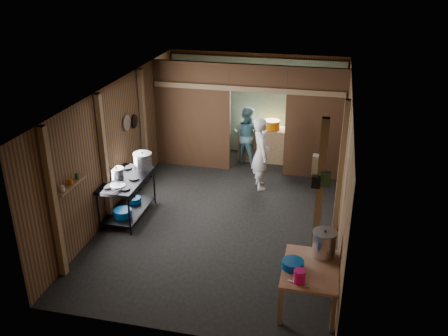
% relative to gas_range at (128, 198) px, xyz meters
% --- Properties ---
extents(floor, '(4.50, 7.00, 0.00)m').
position_rel_gas_range_xyz_m(floor, '(1.88, 0.57, -0.42)').
color(floor, black).
rests_on(floor, ground).
extents(ceiling, '(4.50, 7.00, 0.00)m').
position_rel_gas_range_xyz_m(ceiling, '(1.88, 0.57, 2.18)').
color(ceiling, '#2F2B27').
rests_on(ceiling, ground).
extents(wall_back, '(4.50, 0.00, 2.60)m').
position_rel_gas_range_xyz_m(wall_back, '(1.88, 4.07, 0.88)').
color(wall_back, brown).
rests_on(wall_back, ground).
extents(wall_front, '(4.50, 0.00, 2.60)m').
position_rel_gas_range_xyz_m(wall_front, '(1.88, -2.93, 0.88)').
color(wall_front, brown).
rests_on(wall_front, ground).
extents(wall_left, '(0.00, 7.00, 2.60)m').
position_rel_gas_range_xyz_m(wall_left, '(-0.37, 0.57, 0.88)').
color(wall_left, brown).
rests_on(wall_left, ground).
extents(wall_right, '(0.00, 7.00, 2.60)m').
position_rel_gas_range_xyz_m(wall_right, '(4.13, 0.57, 0.88)').
color(wall_right, brown).
rests_on(wall_right, ground).
extents(partition_left, '(1.85, 0.10, 2.60)m').
position_rel_gas_range_xyz_m(partition_left, '(0.55, 2.77, 0.88)').
color(partition_left, brown).
rests_on(partition_left, floor).
extents(partition_right, '(1.35, 0.10, 2.60)m').
position_rel_gas_range_xyz_m(partition_right, '(3.46, 2.77, 0.88)').
color(partition_right, brown).
rests_on(partition_right, floor).
extents(partition_header, '(1.30, 0.10, 0.60)m').
position_rel_gas_range_xyz_m(partition_header, '(2.13, 2.77, 1.88)').
color(partition_header, brown).
rests_on(partition_header, wall_back).
extents(turquoise_panel, '(4.40, 0.06, 2.50)m').
position_rel_gas_range_xyz_m(turquoise_panel, '(1.88, 4.01, 0.83)').
color(turquoise_panel, '#87C2B7').
rests_on(turquoise_panel, wall_back).
extents(back_counter, '(1.20, 0.50, 0.85)m').
position_rel_gas_range_xyz_m(back_counter, '(2.18, 3.52, 0.00)').
color(back_counter, '#A0835A').
rests_on(back_counter, floor).
extents(wall_clock, '(0.20, 0.03, 0.20)m').
position_rel_gas_range_xyz_m(wall_clock, '(2.13, 3.97, 1.48)').
color(wall_clock, silver).
rests_on(wall_clock, wall_back).
extents(post_left_a, '(0.10, 0.12, 2.60)m').
position_rel_gas_range_xyz_m(post_left_a, '(-0.30, -2.03, 0.88)').
color(post_left_a, '#A0835A').
rests_on(post_left_a, floor).
extents(post_left_b, '(0.10, 0.12, 2.60)m').
position_rel_gas_range_xyz_m(post_left_b, '(-0.30, -0.23, 0.88)').
color(post_left_b, '#A0835A').
rests_on(post_left_b, floor).
extents(post_left_c, '(0.10, 0.12, 2.60)m').
position_rel_gas_range_xyz_m(post_left_c, '(-0.30, 1.77, 0.88)').
color(post_left_c, '#A0835A').
rests_on(post_left_c, floor).
extents(post_right, '(0.10, 0.12, 2.60)m').
position_rel_gas_range_xyz_m(post_right, '(4.06, 0.37, 0.88)').
color(post_right, '#A0835A').
rests_on(post_right, floor).
extents(post_free, '(0.12, 0.12, 2.60)m').
position_rel_gas_range_xyz_m(post_free, '(3.73, -0.73, 0.88)').
color(post_free, '#A0835A').
rests_on(post_free, floor).
extents(cross_beam, '(4.40, 0.12, 0.12)m').
position_rel_gas_range_xyz_m(cross_beam, '(1.88, 2.72, 1.63)').
color(cross_beam, '#A0835A').
rests_on(cross_beam, wall_left).
extents(pan_lid_big, '(0.03, 0.34, 0.34)m').
position_rel_gas_range_xyz_m(pan_lid_big, '(-0.33, 0.97, 1.23)').
color(pan_lid_big, '#959597').
rests_on(pan_lid_big, wall_left).
extents(pan_lid_small, '(0.03, 0.30, 0.30)m').
position_rel_gas_range_xyz_m(pan_lid_small, '(-0.33, 1.37, 1.13)').
color(pan_lid_small, black).
rests_on(pan_lid_small, wall_left).
extents(wall_shelf, '(0.14, 0.80, 0.03)m').
position_rel_gas_range_xyz_m(wall_shelf, '(-0.27, -1.53, 0.98)').
color(wall_shelf, '#A0835A').
rests_on(wall_shelf, wall_left).
extents(jar_white, '(0.07, 0.07, 0.10)m').
position_rel_gas_range_xyz_m(jar_white, '(-0.27, -1.78, 1.04)').
color(jar_white, silver).
rests_on(jar_white, wall_shelf).
extents(jar_yellow, '(0.08, 0.08, 0.10)m').
position_rel_gas_range_xyz_m(jar_yellow, '(-0.27, -1.53, 1.04)').
color(jar_yellow, '#BD6107').
rests_on(jar_yellow, wall_shelf).
extents(jar_green, '(0.06, 0.06, 0.10)m').
position_rel_gas_range_xyz_m(jar_green, '(-0.27, -1.31, 1.04)').
color(jar_green, '#244625').
rests_on(jar_green, wall_shelf).
extents(bag_white, '(0.22, 0.15, 0.32)m').
position_rel_gas_range_xyz_m(bag_white, '(3.68, -0.65, 1.36)').
color(bag_white, silver).
rests_on(bag_white, post_free).
extents(bag_green, '(0.16, 0.12, 0.24)m').
position_rel_gas_range_xyz_m(bag_green, '(3.80, -0.79, 1.18)').
color(bag_green, '#244625').
rests_on(bag_green, post_free).
extents(bag_black, '(0.14, 0.10, 0.20)m').
position_rel_gas_range_xyz_m(bag_black, '(3.66, -0.81, 1.13)').
color(bag_black, black).
rests_on(bag_black, post_free).
extents(gas_range, '(0.74, 1.44, 0.85)m').
position_rel_gas_range_xyz_m(gas_range, '(0.00, 0.00, 0.00)').
color(gas_range, black).
rests_on(gas_range, floor).
extents(prep_table, '(0.82, 1.13, 0.67)m').
position_rel_gas_range_xyz_m(prep_table, '(3.71, -1.91, -0.09)').
color(prep_table, tan).
rests_on(prep_table, floor).
extents(stove_pot_large, '(0.48, 0.48, 0.38)m').
position_rel_gas_range_xyz_m(stove_pot_large, '(0.17, 0.48, 0.59)').
color(stove_pot_large, '#B5B5BF').
rests_on(stove_pot_large, gas_range).
extents(stove_pot_med, '(0.32, 0.32, 0.24)m').
position_rel_gas_range_xyz_m(stove_pot_med, '(-0.17, -0.04, 0.52)').
color(stove_pot_med, '#B5B5BF').
rests_on(stove_pot_med, gas_range).
extents(frying_pan, '(0.45, 0.58, 0.07)m').
position_rel_gas_range_xyz_m(frying_pan, '(0.00, -0.39, 0.45)').
color(frying_pan, '#959597').
rests_on(frying_pan, gas_range).
extents(blue_tub_front, '(0.35, 0.35, 0.15)m').
position_rel_gas_range_xyz_m(blue_tub_front, '(0.00, -0.29, -0.19)').
color(blue_tub_front, '#044594').
rests_on(blue_tub_front, gas_range).
extents(blue_tub_back, '(0.27, 0.27, 0.11)m').
position_rel_gas_range_xyz_m(blue_tub_back, '(0.00, 0.30, -0.21)').
color(blue_tub_back, '#044594').
rests_on(blue_tub_back, gas_range).
extents(stock_pot, '(0.48, 0.48, 0.44)m').
position_rel_gas_range_xyz_m(stock_pot, '(3.87, -1.54, 0.44)').
color(stock_pot, '#B5B5BF').
rests_on(stock_pot, prep_table).
extents(wash_basin, '(0.43, 0.43, 0.12)m').
position_rel_gas_range_xyz_m(wash_basin, '(3.45, -1.97, 0.30)').
color(wash_basin, '#044594').
rests_on(wash_basin, prep_table).
extents(pink_bucket, '(0.21, 0.21, 0.20)m').
position_rel_gas_range_xyz_m(pink_bucket, '(3.57, -2.29, 0.34)').
color(pink_bucket, '#E91176').
rests_on(pink_bucket, prep_table).
extents(knife, '(0.30, 0.12, 0.01)m').
position_rel_gas_range_xyz_m(knife, '(3.56, -2.33, 0.25)').
color(knife, '#B5B5BF').
rests_on(knife, prep_table).
extents(yellow_tub, '(0.40, 0.40, 0.22)m').
position_rel_gas_range_xyz_m(yellow_tub, '(2.38, 3.52, 0.54)').
color(yellow_tub, '#BD6107').
rests_on(yellow_tub, back_counter).
extents(cook, '(0.58, 0.70, 1.63)m').
position_rel_gas_range_xyz_m(cook, '(2.36, 1.93, 0.39)').
color(cook, white).
rests_on(cook, floor).
extents(worker_back, '(0.82, 0.72, 1.45)m').
position_rel_gas_range_xyz_m(worker_back, '(1.79, 3.25, 0.30)').
color(worker_back, '#5B93A2').
rests_on(worker_back, floor).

